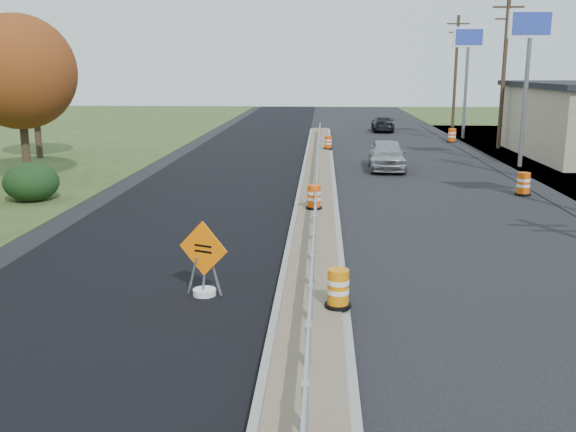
{
  "coord_description": "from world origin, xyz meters",
  "views": [
    {
      "loc": [
        0.19,
        -17.79,
        5.01
      ],
      "look_at": [
        -0.72,
        -0.82,
        1.1
      ],
      "focal_mm": 40.0,
      "sensor_mm": 36.0,
      "label": 1
    }
  ],
  "objects_px": {
    "caution_sign": "(204,277)",
    "barrel_median_far": "(328,143)",
    "barrel_median_near": "(338,289)",
    "car_silver": "(387,155)",
    "car_dark_far": "(383,124)",
    "barrel_shoulder_near": "(523,184)",
    "barrel_shoulder_far": "(452,136)",
    "barrel_median_mid": "(314,197)"
  },
  "relations": [
    {
      "from": "caution_sign",
      "to": "barrel_shoulder_near",
      "type": "xyz_separation_m",
      "value": [
        10.78,
        12.41,
        0.0
      ]
    },
    {
      "from": "barrel_median_far",
      "to": "barrel_shoulder_far",
      "type": "relative_size",
      "value": 0.83
    },
    {
      "from": "barrel_median_far",
      "to": "barrel_shoulder_far",
      "type": "height_order",
      "value": "barrel_median_far"
    },
    {
      "from": "barrel_median_mid",
      "to": "barrel_shoulder_far",
      "type": "relative_size",
      "value": 0.86
    },
    {
      "from": "caution_sign",
      "to": "barrel_median_far",
      "type": "xyz_separation_m",
      "value": [
        2.98,
        25.43,
        0.17
      ]
    },
    {
      "from": "barrel_median_near",
      "to": "car_dark_far",
      "type": "bearing_deg",
      "value": 83.59
    },
    {
      "from": "barrel_median_near",
      "to": "barrel_median_mid",
      "type": "height_order",
      "value": "barrel_median_mid"
    },
    {
      "from": "car_dark_far",
      "to": "caution_sign",
      "type": "bearing_deg",
      "value": 80.84
    },
    {
      "from": "barrel_shoulder_far",
      "to": "barrel_shoulder_near",
      "type": "bearing_deg",
      "value": -92.55
    },
    {
      "from": "car_silver",
      "to": "barrel_median_mid",
      "type": "bearing_deg",
      "value": -106.19
    },
    {
      "from": "barrel_shoulder_near",
      "to": "car_dark_far",
      "type": "distance_m",
      "value": 27.24
    },
    {
      "from": "barrel_median_mid",
      "to": "car_dark_far",
      "type": "height_order",
      "value": "car_dark_far"
    },
    {
      "from": "barrel_median_near",
      "to": "car_dark_far",
      "type": "xyz_separation_m",
      "value": [
        4.56,
        40.61,
        0.0
      ]
    },
    {
      "from": "caution_sign",
      "to": "barrel_median_near",
      "type": "xyz_separation_m",
      "value": [
        2.98,
        -1.16,
        0.17
      ]
    },
    {
      "from": "barrel_median_near",
      "to": "car_dark_far",
      "type": "distance_m",
      "value": 40.86
    },
    {
      "from": "car_silver",
      "to": "barrel_median_far",
      "type": "bearing_deg",
      "value": 116.65
    },
    {
      "from": "caution_sign",
      "to": "barrel_median_mid",
      "type": "bearing_deg",
      "value": 97.52
    },
    {
      "from": "barrel_shoulder_near",
      "to": "car_silver",
      "type": "relative_size",
      "value": 0.21
    },
    {
      "from": "barrel_median_near",
      "to": "barrel_shoulder_far",
      "type": "relative_size",
      "value": 0.83
    },
    {
      "from": "barrel_median_near",
      "to": "barrel_median_far",
      "type": "distance_m",
      "value": 26.59
    },
    {
      "from": "barrel_median_mid",
      "to": "barrel_shoulder_far",
      "type": "height_order",
      "value": "barrel_median_mid"
    },
    {
      "from": "barrel_median_near",
      "to": "barrel_median_far",
      "type": "relative_size",
      "value": 1.01
    },
    {
      "from": "barrel_median_mid",
      "to": "barrel_median_far",
      "type": "relative_size",
      "value": 1.05
    },
    {
      "from": "barrel_median_far",
      "to": "car_silver",
      "type": "relative_size",
      "value": 0.18
    },
    {
      "from": "caution_sign",
      "to": "car_silver",
      "type": "height_order",
      "value": "caution_sign"
    },
    {
      "from": "barrel_median_near",
      "to": "car_dark_far",
      "type": "height_order",
      "value": "car_dark_far"
    },
    {
      "from": "barrel_median_mid",
      "to": "barrel_median_far",
      "type": "distance_m",
      "value": 17.13
    },
    {
      "from": "barrel_median_far",
      "to": "barrel_median_mid",
      "type": "bearing_deg",
      "value": -92.1
    },
    {
      "from": "barrel_shoulder_near",
      "to": "barrel_shoulder_far",
      "type": "bearing_deg",
      "value": 87.45
    },
    {
      "from": "barrel_median_mid",
      "to": "car_dark_far",
      "type": "relative_size",
      "value": 0.2
    },
    {
      "from": "barrel_shoulder_far",
      "to": "car_dark_far",
      "type": "relative_size",
      "value": 0.23
    },
    {
      "from": "car_silver",
      "to": "barrel_shoulder_near",
      "type": "bearing_deg",
      "value": -51.15
    },
    {
      "from": "barrel_median_near",
      "to": "barrel_shoulder_far",
      "type": "distance_m",
      "value": 33.85
    },
    {
      "from": "barrel_median_near",
      "to": "car_silver",
      "type": "relative_size",
      "value": 0.18
    },
    {
      "from": "car_silver",
      "to": "car_dark_far",
      "type": "distance_m",
      "value": 20.55
    },
    {
      "from": "barrel_shoulder_near",
      "to": "car_silver",
      "type": "distance_m",
      "value": 8.17
    },
    {
      "from": "barrel_median_far",
      "to": "barrel_shoulder_far",
      "type": "distance_m",
      "value": 10.61
    },
    {
      "from": "barrel_median_near",
      "to": "barrel_shoulder_near",
      "type": "height_order",
      "value": "barrel_median_near"
    },
    {
      "from": "caution_sign",
      "to": "car_dark_far",
      "type": "relative_size",
      "value": 0.41
    },
    {
      "from": "barrel_median_near",
      "to": "barrel_shoulder_near",
      "type": "relative_size",
      "value": 0.87
    },
    {
      "from": "barrel_median_mid",
      "to": "car_silver",
      "type": "bearing_deg",
      "value": 71.54
    },
    {
      "from": "car_silver",
      "to": "car_dark_far",
      "type": "height_order",
      "value": "car_silver"
    }
  ]
}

